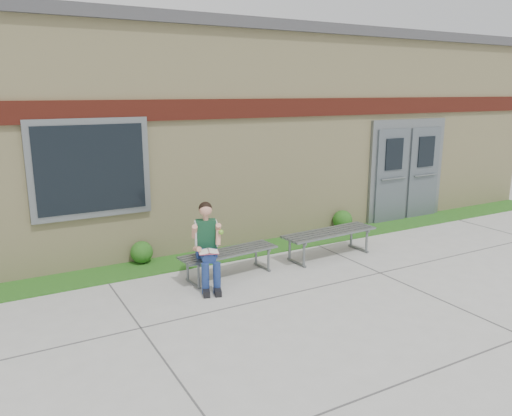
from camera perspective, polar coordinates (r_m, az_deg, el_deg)
ground at (r=7.52m, az=10.97°, el=-9.80°), size 80.00×80.00×0.00m
grass_strip at (r=9.52m, az=0.85°, el=-4.53°), size 16.00×0.80×0.02m
school_building at (r=12.14m, az=-7.26°, el=9.30°), size 16.20×6.22×4.20m
bench_left at (r=8.02m, az=-3.10°, el=-5.60°), size 1.66×0.61×0.42m
bench_right at (r=9.03m, az=8.38°, el=-3.31°), size 1.85×0.61×0.47m
girl at (r=7.58m, az=-5.58°, el=-4.09°), size 0.53×0.83×1.28m
shrub_mid at (r=8.83m, az=-12.93°, el=-4.94°), size 0.38×0.38×0.38m
shrub_east at (r=10.81m, az=9.86°, el=-1.35°), size 0.42×0.42×0.42m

